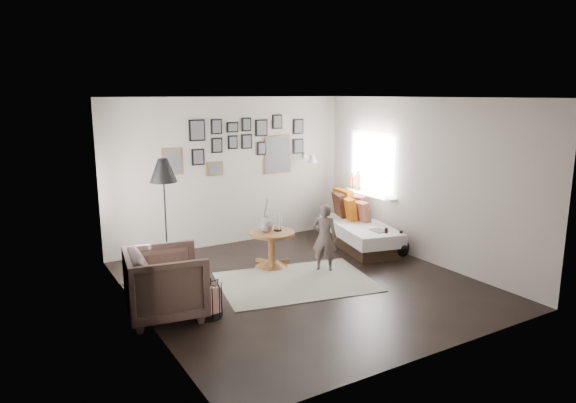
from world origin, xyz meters
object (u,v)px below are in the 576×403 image
demijohn_small (400,248)px  armchair (166,283)px  demijohn_large (386,246)px  vase (266,222)px  daybed (357,230)px  magazine_basket (208,300)px  child (324,237)px  pedestal_table (272,250)px  floor_lamp (163,175)px

demijohn_small → armchair: bearing=-176.6°
demijohn_small → demijohn_large: bearing=150.4°
vase → armchair: size_ratio=0.56×
daybed → demijohn_small: bearing=-67.2°
demijohn_large → demijohn_small: 0.24m
magazine_basket → child: child is taller
pedestal_table → floor_lamp: (-1.47, 0.61, 1.23)m
vase → child: (0.68, -0.58, -0.21)m
demijohn_large → demijohn_small: bearing=-29.6°
vase → magazine_basket: vase is taller
floor_lamp → demijohn_large: size_ratio=3.40×
daybed → child: bearing=-134.8°
floor_lamp → demijohn_large: 3.72m
demijohn_large → floor_lamp: bearing=160.1°
magazine_basket → demijohn_large: (3.37, 0.62, -0.01)m
child → demijohn_small: bearing=-141.3°
vase → floor_lamp: size_ratio=0.30×
vase → armchair: 2.15m
magazine_basket → vase: bearing=39.6°
floor_lamp → demijohn_small: bearing=-20.5°
floor_lamp → child: size_ratio=1.65×
demijohn_small → floor_lamp: bearing=159.5°
pedestal_table → armchair: armchair is taller
floor_lamp → child: bearing=-29.3°
pedestal_table → daybed: (1.86, 0.24, 0.02)m
pedestal_table → demijohn_large: 1.91m
daybed → armchair: daybed is taller
armchair → magazine_basket: 0.54m
daybed → demijohn_large: size_ratio=3.91×
daybed → demijohn_large: (-0.05, -0.82, -0.09)m
daybed → pedestal_table: bearing=-159.9°
child → daybed: bearing=-103.2°
magazine_basket → child: size_ratio=0.41×
armchair → floor_lamp: 1.95m
magazine_basket → demijohn_small: bearing=7.9°
demijohn_large → magazine_basket: bearing=-169.6°
vase → pedestal_table: bearing=-14.0°
daybed → armchair: bearing=-150.0°
pedestal_table → child: (0.60, -0.56, 0.26)m
daybed → demijohn_large: daybed is taller
demijohn_small → pedestal_table: bearing=160.9°
pedestal_table → floor_lamp: 2.01m
vase → demijohn_large: 2.06m
daybed → child: child is taller
armchair → demijohn_large: 3.81m
armchair → child: bearing=-72.6°
vase → demijohn_small: vase is taller
magazine_basket → demijohn_large: size_ratio=0.84×
pedestal_table → child: 0.86m
demijohn_large → demijohn_small: size_ratio=1.10×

